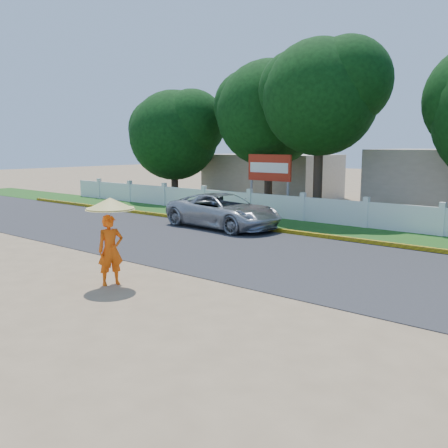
{
  "coord_description": "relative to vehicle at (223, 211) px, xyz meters",
  "views": [
    {
      "loc": [
        8.49,
        -8.25,
        3.42
      ],
      "look_at": [
        0.0,
        2.0,
        1.3
      ],
      "focal_mm": 40.0,
      "sensor_mm": 36.0,
      "label": 1
    }
  ],
  "objects": [
    {
      "name": "ground",
      "position": [
        4.58,
        -7.49,
        -0.71
      ],
      "size": [
        120.0,
        120.0,
        0.0
      ],
      "primitive_type": "plane",
      "color": "#9E8460",
      "rests_on": "ground"
    },
    {
      "name": "road",
      "position": [
        4.58,
        -2.99,
        -0.7
      ],
      "size": [
        60.0,
        7.0,
        0.02
      ],
      "primitive_type": "cube",
      "color": "#38383A",
      "rests_on": "ground"
    },
    {
      "name": "grass_verge",
      "position": [
        4.58,
        2.26,
        -0.7
      ],
      "size": [
        60.0,
        3.5,
        0.03
      ],
      "primitive_type": "cube",
      "color": "#2D601E",
      "rests_on": "ground"
    },
    {
      "name": "curb",
      "position": [
        4.58,
        0.56,
        -0.63
      ],
      "size": [
        40.0,
        0.18,
        0.16
      ],
      "primitive_type": "cube",
      "color": "yellow",
      "rests_on": "ground"
    },
    {
      "name": "fence",
      "position": [
        4.58,
        3.71,
        -0.16
      ],
      "size": [
        40.0,
        0.1,
        1.1
      ],
      "primitive_type": "cube",
      "color": "silver",
      "rests_on": "ground"
    },
    {
      "name": "building_far",
      "position": [
        -5.42,
        11.51,
        0.69
      ],
      "size": [
        8.0,
        5.0,
        2.8
      ],
      "primitive_type": "cube",
      "color": "#B7AD99",
      "rests_on": "ground"
    },
    {
      "name": "vehicle",
      "position": [
        0.0,
        0.0,
        0.0
      ],
      "size": [
        5.31,
        2.77,
        1.43
      ],
      "primitive_type": "imported",
      "rotation": [
        0.0,
        0.0,
        1.49
      ],
      "color": "#A1A4A8",
      "rests_on": "ground"
    },
    {
      "name": "monk_with_parasol",
      "position": [
        3.34,
        -8.32,
        0.7
      ],
      "size": [
        1.19,
        1.19,
        2.16
      ],
      "color": "#E3520B",
      "rests_on": "ground"
    },
    {
      "name": "billboard",
      "position": [
        -1.03,
        4.81,
        1.43
      ],
      "size": [
        2.5,
        0.13,
        2.95
      ],
      "color": "gray",
      "rests_on": "ground"
    }
  ]
}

